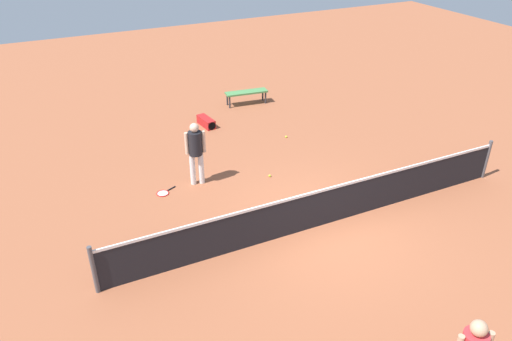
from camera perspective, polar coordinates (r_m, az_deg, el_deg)
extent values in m
plane|color=#9E5638|center=(11.31, 7.75, -6.28)|extent=(40.00, 40.00, 0.00)
cylinder|color=#4C4C51|center=(14.10, 25.31, 1.19)|extent=(0.09, 0.09, 1.07)
cylinder|color=#4C4C51|center=(9.66, -18.41, -10.95)|extent=(0.09, 0.09, 1.07)
cube|color=black|center=(11.05, 7.91, -4.36)|extent=(10.00, 0.02, 0.91)
cube|color=white|center=(10.79, 8.09, -2.23)|extent=(10.00, 0.04, 0.06)
cylinder|color=white|center=(12.63, -6.41, 0.24)|extent=(0.17, 0.17, 0.85)
cylinder|color=white|center=(12.61, -7.40, 0.12)|extent=(0.17, 0.17, 0.85)
cylinder|color=black|center=(12.27, -7.11, 3.17)|extent=(0.40, 0.40, 0.62)
cylinder|color=beige|center=(12.29, -6.12, 3.37)|extent=(0.11, 0.11, 0.58)
cylinder|color=beige|center=(12.25, -8.11, 3.14)|extent=(0.11, 0.11, 0.58)
sphere|color=beige|center=(12.09, -7.23, 4.98)|extent=(0.27, 0.27, 0.23)
sphere|color=tan|center=(7.38, 24.58, -16.39)|extent=(0.29, 0.29, 0.23)
torus|color=red|center=(12.51, -10.83, -2.63)|extent=(0.42, 0.42, 0.02)
cylinder|color=silver|center=(12.51, -10.83, -2.63)|extent=(0.36, 0.36, 0.00)
cylinder|color=black|center=(12.67, -9.87, -2.09)|extent=(0.27, 0.15, 0.03)
sphere|color=#C6E033|center=(13.01, 1.61, -0.62)|extent=(0.07, 0.07, 0.07)
sphere|color=#C6E033|center=(12.07, 10.15, -3.75)|extent=(0.07, 0.07, 0.07)
sphere|color=#C6E033|center=(15.15, 3.54, 3.96)|extent=(0.07, 0.07, 0.07)
cube|color=#4C8C4C|center=(17.52, -1.13, 9.13)|extent=(1.53, 0.56, 0.06)
cylinder|color=#333338|center=(17.94, 0.79, 8.81)|extent=(0.07, 0.07, 0.42)
cylinder|color=#333338|center=(17.56, -3.37, 8.29)|extent=(0.07, 0.07, 0.42)
cylinder|color=#333338|center=(17.68, 1.12, 8.49)|extent=(0.07, 0.07, 0.42)
cylinder|color=#333338|center=(17.29, -3.09, 7.95)|extent=(0.07, 0.07, 0.42)
cube|color=#B21E1E|center=(15.97, -5.85, 5.67)|extent=(0.39, 0.83, 0.28)
cylinder|color=black|center=(15.68, -5.24, 5.24)|extent=(0.28, 0.13, 0.27)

